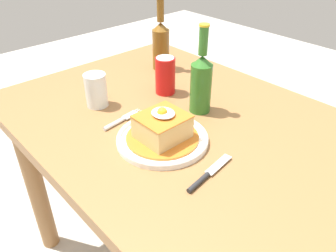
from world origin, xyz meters
name	(u,v)px	position (x,y,z in m)	size (l,w,h in m)	color
dining_table	(181,151)	(0.00, 0.00, 0.61)	(1.13, 0.81, 0.73)	olive
main_plate	(162,138)	(0.05, -0.12, 0.74)	(0.25, 0.25, 0.02)	white
sandwich_meal	(162,128)	(0.05, -0.12, 0.78)	(0.19, 0.19, 0.09)	#C66B23
fork	(120,121)	(-0.11, -0.15, 0.74)	(0.03, 0.14, 0.01)	silver
knife	(205,177)	(0.22, -0.15, 0.74)	(0.04, 0.17, 0.01)	#262628
soda_can	(165,75)	(-0.16, 0.08, 0.80)	(0.07, 0.07, 0.12)	red
beer_bottle_amber	(161,43)	(-0.33, 0.20, 0.83)	(0.06, 0.06, 0.27)	brown
beer_bottle_green	(201,81)	(0.00, 0.07, 0.83)	(0.06, 0.06, 0.27)	#2D6B23
drinking_glass	(96,92)	(-0.24, -0.14, 0.78)	(0.07, 0.07, 0.10)	silver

